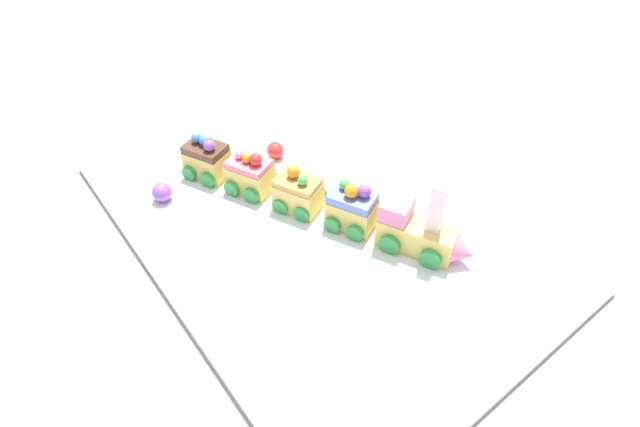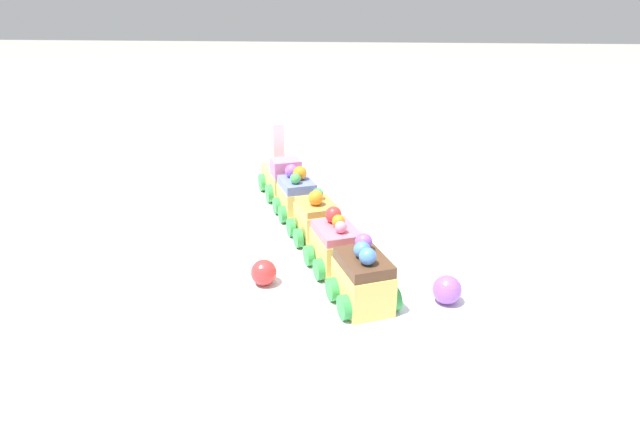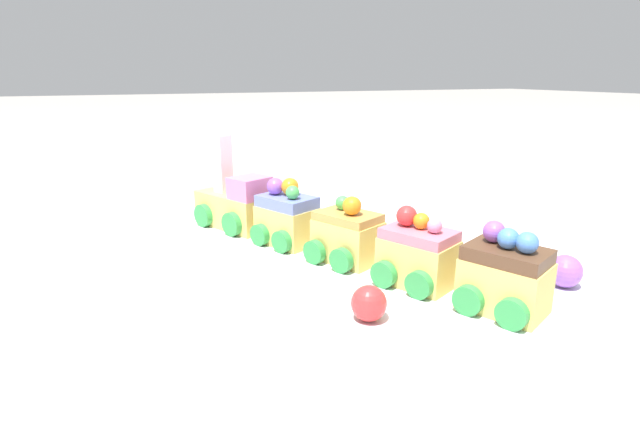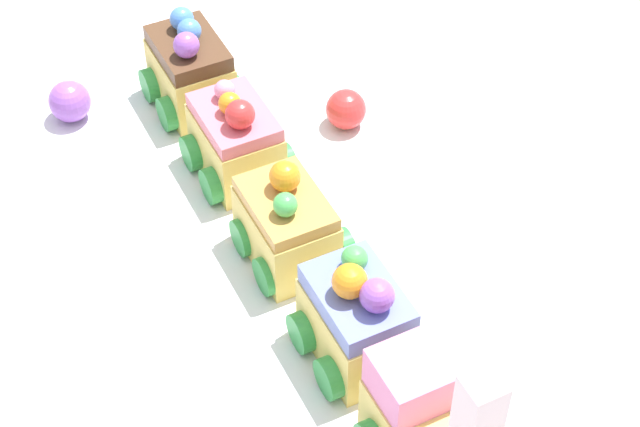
{
  "view_description": "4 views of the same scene",
  "coord_description": "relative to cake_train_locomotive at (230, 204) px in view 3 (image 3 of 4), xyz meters",
  "views": [
    {
      "loc": [
        0.44,
        -0.33,
        0.53
      ],
      "look_at": [
        0.04,
        -0.01,
        0.06
      ],
      "focal_mm": 28.0,
      "sensor_mm": 36.0,
      "label": 1
    },
    {
      "loc": [
        -0.66,
        -0.08,
        0.3
      ],
      "look_at": [
        -0.02,
        -0.0,
        0.04
      ],
      "focal_mm": 28.0,
      "sensor_mm": 36.0,
      "label": 2
    },
    {
      "loc": [
        -0.49,
        0.23,
        0.21
      ],
      "look_at": [
        -0.02,
        0.02,
        0.06
      ],
      "focal_mm": 28.0,
      "sensor_mm": 36.0,
      "label": 3
    },
    {
      "loc": [
        0.43,
        0.01,
        0.53
      ],
      "look_at": [
        -0.02,
        0.02,
        0.07
      ],
      "focal_mm": 60.0,
      "sensor_mm": 36.0,
      "label": 4
    }
  ],
  "objects": [
    {
      "name": "cake_car_caramel",
      "position": [
        -0.18,
        -0.08,
        -0.0
      ],
      "size": [
        0.08,
        0.08,
        0.07
      ],
      "rotation": [
        0.0,
        0.0,
        0.43
      ],
      "color": "#EACC66",
      "rests_on": "display_board"
    },
    {
      "name": "cake_train_locomotive",
      "position": [
        0.0,
        0.0,
        0.0
      ],
      "size": [
        0.14,
        0.1,
        0.12
      ],
      "rotation": [
        0.0,
        0.0,
        0.43
      ],
      "color": "#EACC66",
      "rests_on": "display_board"
    },
    {
      "name": "cake_car_blueberry",
      "position": [
        -0.1,
        -0.04,
        0.0
      ],
      "size": [
        0.08,
        0.08,
        0.08
      ],
      "rotation": [
        0.0,
        0.0,
        0.43
      ],
      "color": "#EACC66",
      "rests_on": "display_board"
    },
    {
      "name": "display_board",
      "position": [
        -0.14,
        -0.09,
        -0.04
      ],
      "size": [
        0.7,
        0.48,
        0.01
      ],
      "primitive_type": "cube",
      "color": "white",
      "rests_on": "ground_plane"
    },
    {
      "name": "gumball_red",
      "position": [
        -0.31,
        -0.04,
        -0.02
      ],
      "size": [
        0.03,
        0.03,
        0.03
      ],
      "primitive_type": "sphere",
      "color": "red",
      "rests_on": "display_board"
    },
    {
      "name": "ground_plane",
      "position": [
        -0.14,
        -0.09,
        -0.04
      ],
      "size": [
        10.0,
        10.0,
        0.0
      ],
      "primitive_type": "plane",
      "color": "gray"
    },
    {
      "name": "cake_car_strawberry",
      "position": [
        -0.26,
        -0.12,
        -0.0
      ],
      "size": [
        0.08,
        0.08,
        0.07
      ],
      "rotation": [
        0.0,
        0.0,
        0.43
      ],
      "color": "#EACC66",
      "rests_on": "display_board"
    },
    {
      "name": "cake_car_chocolate",
      "position": [
        -0.34,
        -0.15,
        -0.0
      ],
      "size": [
        0.08,
        0.08,
        0.08
      ],
      "rotation": [
        0.0,
        0.0,
        0.43
      ],
      "color": "#EACC66",
      "rests_on": "display_board"
    },
    {
      "name": "gumball_purple",
      "position": [
        -0.32,
        -0.24,
        -0.01
      ],
      "size": [
        0.03,
        0.03,
        0.03
      ],
      "primitive_type": "sphere",
      "color": "#9956C6",
      "rests_on": "display_board"
    }
  ]
}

